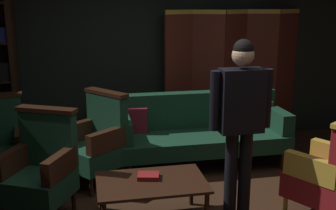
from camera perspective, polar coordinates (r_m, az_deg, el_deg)
The scene contains 10 objects.
back_wall at distance 5.91m, azimuth -3.21°, elevation 8.12°, with size 7.20×0.10×2.80m, color black.
folding_screen at distance 6.09m, azimuth 9.07°, elevation 4.21°, with size 2.08×0.32×1.90m.
velvet_couch at distance 5.26m, azimuth 4.47°, elevation -3.26°, with size 2.12×0.78×0.88m.
coffee_table at distance 3.88m, azimuth -2.27°, elevation -11.02°, with size 1.00×0.64×0.42m.
armchair_gilt_accent at distance 4.15m, azimuth 21.37°, elevation -8.57°, with size 0.79×0.79×1.04m.
armchair_wing_left at distance 4.13m, azimuth -17.05°, elevation -8.29°, with size 0.78×0.77×1.04m.
armchair_wing_far at distance 4.74m, azimuth -9.75°, elevation -4.91°, with size 0.81×0.81×1.04m.
standing_figure at distance 3.82m, azimuth 9.93°, elevation -1.22°, with size 0.59×0.23×1.70m.
potted_plant at distance 5.59m, azimuth -8.79°, elevation -2.36°, with size 0.49×0.49×0.78m.
book_red_leather at distance 3.91m, azimuth -2.72°, elevation -9.73°, with size 0.20×0.16×0.04m, color maroon.
Camera 1 is at (-0.84, -3.37, 2.03)m, focal length 44.36 mm.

